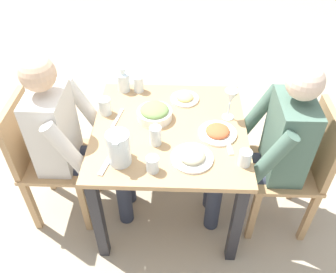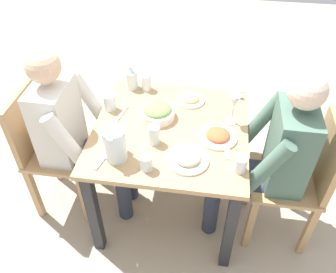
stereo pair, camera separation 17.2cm
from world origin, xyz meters
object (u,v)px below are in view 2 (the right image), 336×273
chair_near (301,176)px  plate_fries (191,99)px  water_glass_near_right (110,102)px  oil_carafe (132,80)px  chair_far (48,146)px  water_glass_far_right (241,164)px  salad_bowl (157,112)px  plate_rice_curry (218,136)px  plate_beans (188,158)px  dining_table (170,143)px  water_glass_by_pitcher (146,163)px  water_glass_center (146,82)px  water_pitcher (115,144)px  wine_glass (234,103)px  diner_far (75,131)px  diner_near (270,154)px  water_glass_near_left (154,135)px  salt_shaker (239,94)px

chair_near → plate_fries: (0.36, 0.69, 0.22)m
water_glass_near_right → oil_carafe: (0.25, -0.08, 0.00)m
chair_far → water_glass_far_right: size_ratio=10.05×
salad_bowl → plate_rice_curry: 0.39m
plate_beans → plate_rice_curry: bearing=-36.0°
plate_fries → water_glass_near_right: 0.51m
dining_table → plate_rice_curry: size_ratio=4.07×
water_glass_by_pitcher → water_glass_center: size_ratio=0.83×
chair_near → water_glass_center: bearing=65.6°
dining_table → water_pitcher: (-0.28, 0.25, 0.21)m
wine_glass → plate_rice_curry: bearing=154.6°
water_glass_by_pitcher → dining_table: bearing=-12.6°
diner_far → water_pitcher: 0.43m
water_pitcher → oil_carafe: size_ratio=1.16×
chair_near → diner_near: (-0.00, 0.21, 0.15)m
water_glass_center → water_glass_near_left: bearing=-164.3°
water_glass_by_pitcher → oil_carafe: oil_carafe is taller
plate_fries → salt_shaker: 0.32m
salad_bowl → water_glass_center: (0.28, 0.12, 0.01)m
wine_glass → salt_shaker: (0.26, -0.04, -0.11)m
water_glass_far_right → wine_glass: bearing=7.1°
plate_beans → water_glass_center: bearing=28.8°
water_glass_center → plate_fries: bearing=-106.6°
salad_bowl → chair_near: bearing=-100.8°
water_glass_by_pitcher → chair_far: bearing=67.9°
diner_near → water_glass_near_right: (0.20, 0.97, 0.11)m
salad_bowl → plate_fries: salad_bowl is taller
salt_shaker → chair_near: bearing=-139.2°
diner_near → salad_bowl: (0.17, 0.67, 0.10)m
oil_carafe → salt_shaker: oil_carafe is taller
water_glass_by_pitcher → water_glass_near_left: (0.20, -0.00, 0.01)m
diner_far → plate_fries: 0.75m
diner_far → plate_rice_curry: 0.85m
dining_table → wine_glass: (0.11, -0.35, 0.26)m
chair_far → water_glass_center: chair_far is taller
water_glass_by_pitcher → wine_glass: size_ratio=0.45×
chair_far → dining_table: bearing=-86.4°
water_glass_near_left → plate_beans: bearing=-120.2°
dining_table → salad_bowl: salad_bowl is taller
chair_far → plate_fries: size_ratio=4.97×
water_glass_center → wine_glass: 0.63m
salt_shaker → water_glass_far_right: bearing=-179.6°
dining_table → wine_glass: 0.45m
dining_table → water_glass_by_pitcher: (-0.33, 0.07, 0.16)m
chair_near → salt_shaker: bearing=40.8°
salad_bowl → plate_fries: bearing=-42.8°
plate_rice_curry → water_glass_far_right: water_glass_far_right is taller
plate_rice_curry → water_glass_near_right: water_glass_near_right is taller
plate_beans → water_glass_center: size_ratio=2.13×
water_glass_center → oil_carafe: 0.10m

